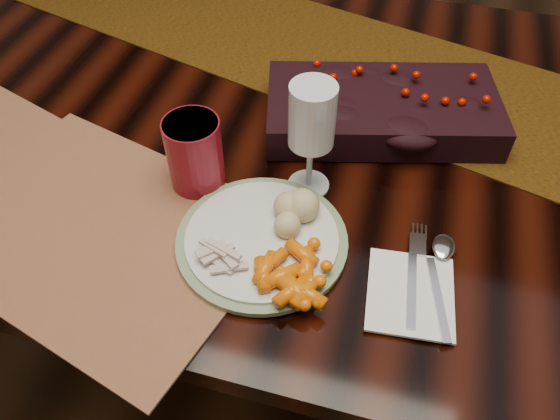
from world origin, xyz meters
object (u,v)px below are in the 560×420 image
(baby_carrots, at_px, (287,268))
(wine_glass, at_px, (311,141))
(turkey_shreds, at_px, (221,257))
(centerpiece, at_px, (383,105))
(red_cup, at_px, (195,153))
(mashed_potatoes, at_px, (289,211))
(placemat_main, at_px, (101,231))
(napkin, at_px, (410,294))
(dining_table, at_px, (327,254))
(dinner_plate, at_px, (262,240))

(baby_carrots, distance_m, wine_glass, 0.19)
(wine_glass, bearing_deg, turkey_shreds, -112.56)
(baby_carrots, bearing_deg, wine_glass, 94.04)
(centerpiece, xyz_separation_m, red_cup, (-0.25, -0.22, 0.02))
(mashed_potatoes, bearing_deg, placemat_main, -163.92)
(napkin, bearing_deg, red_cup, 154.93)
(dining_table, xyz_separation_m, placemat_main, (-0.29, -0.33, 0.38))
(dinner_plate, xyz_separation_m, mashed_potatoes, (0.03, 0.04, 0.03))
(mashed_potatoes, bearing_deg, wine_glass, 86.04)
(dining_table, height_order, mashed_potatoes, mashed_potatoes)
(centerpiece, xyz_separation_m, placemat_main, (-0.36, -0.35, -0.04))
(mashed_potatoes, xyz_separation_m, red_cup, (-0.16, 0.06, 0.02))
(mashed_potatoes, relative_size, napkin, 0.67)
(placemat_main, xyz_separation_m, mashed_potatoes, (0.27, 0.08, 0.04))
(dining_table, distance_m, wine_glass, 0.50)
(placemat_main, height_order, napkin, napkin)
(baby_carrots, relative_size, turkey_shreds, 1.62)
(baby_carrots, bearing_deg, red_cup, 141.79)
(baby_carrots, xyz_separation_m, wine_glass, (-0.01, 0.18, 0.07))
(dining_table, xyz_separation_m, centerpiece, (0.07, 0.02, 0.42))
(red_cup, bearing_deg, dining_table, 46.38)
(napkin, relative_size, red_cup, 1.12)
(placemat_main, relative_size, baby_carrots, 4.51)
(dinner_plate, distance_m, mashed_potatoes, 0.06)
(dining_table, xyz_separation_m, mashed_potatoes, (-0.03, -0.26, 0.42))
(wine_glass, bearing_deg, mashed_potatoes, -93.96)
(dining_table, bearing_deg, turkey_shreds, -105.83)
(turkey_shreds, bearing_deg, red_cup, 121.47)
(dining_table, distance_m, red_cup, 0.52)
(mashed_potatoes, distance_m, turkey_shreds, 0.12)
(centerpiece, bearing_deg, red_cup, -139.34)
(placemat_main, bearing_deg, wine_glass, 48.05)
(dinner_plate, distance_m, baby_carrots, 0.07)
(red_cup, bearing_deg, turkey_shreds, -58.53)
(dinner_plate, height_order, red_cup, red_cup)
(red_cup, bearing_deg, napkin, -19.77)
(centerpiece, bearing_deg, wine_glass, -115.53)
(dining_table, height_order, red_cup, red_cup)
(red_cup, relative_size, wine_glass, 0.62)
(dining_table, relative_size, red_cup, 15.42)
(dining_table, xyz_separation_m, dinner_plate, (-0.06, -0.29, 0.39))
(red_cup, bearing_deg, mashed_potatoes, -19.36)
(centerpiece, xyz_separation_m, baby_carrots, (-0.07, -0.36, -0.01))
(wine_glass, bearing_deg, napkin, -42.68)
(placemat_main, distance_m, red_cup, 0.18)
(dinner_plate, xyz_separation_m, napkin, (0.21, -0.03, -0.00))
(centerpiece, relative_size, wine_glass, 2.08)
(dining_table, distance_m, turkey_shreds, 0.54)
(centerpiece, bearing_deg, turkey_shreds, -114.03)
(centerpiece, height_order, napkin, centerpiece)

